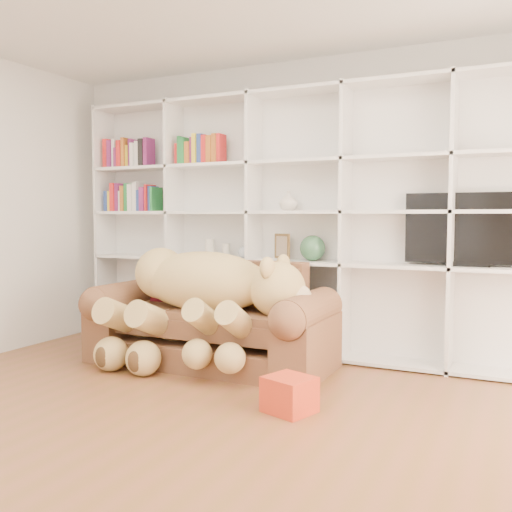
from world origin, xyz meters
The scene contains 14 objects.
floor centered at (0.00, 0.00, 0.00)m, with size 5.00×5.00×0.00m, color brown.
wall_back centered at (0.00, 2.50, 1.35)m, with size 5.00×0.02×2.70m, color silver.
bookshelf centered at (-0.24, 2.36, 1.31)m, with size 4.43×0.35×2.40m.
sofa centered at (-0.55, 1.70, 0.33)m, with size 2.07×0.89×0.87m.
teddy_bear centered at (-0.56, 1.53, 0.62)m, with size 1.71×0.90×0.99m.
throw_pillow centered at (-1.07, 1.85, 0.61)m, with size 0.34×0.11×0.34m, color #530E1E.
gift_box centered at (0.51, 0.86, 0.12)m, with size 0.29×0.27×0.23m, color red.
tv centered at (1.45, 2.35, 1.15)m, with size 0.99×0.18×0.59m.
picture_frame centered at (-0.16, 2.30, 0.99)m, with size 0.18×0.03×0.23m, color #513A1C.
green_vase centered at (0.14, 2.30, 0.98)m, with size 0.23×0.23×0.23m, color #2E5A3A.
figurine_tall centered at (-0.92, 2.30, 0.95)m, with size 0.09×0.09×0.18m, color beige.
figurine_short centered at (-0.74, 2.30, 0.93)m, with size 0.08×0.08×0.14m, color beige.
snow_globe centered at (-0.55, 2.30, 0.93)m, with size 0.11×0.11×0.11m, color silver.
shelf_vase centered at (-0.10, 2.30, 1.40)m, with size 0.17×0.17×0.17m, color beige.
Camera 1 is at (1.88, -2.48, 1.26)m, focal length 40.00 mm.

